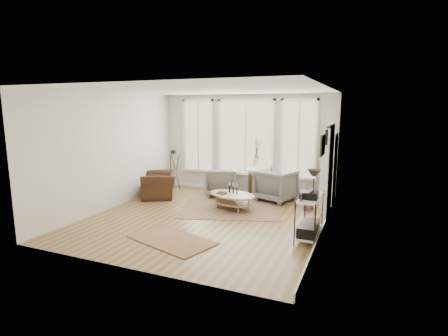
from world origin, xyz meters
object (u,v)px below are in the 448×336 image
at_px(bookcase, 329,169).
at_px(accent_chair, 160,185).
at_px(coffee_table, 232,197).
at_px(low_shelf, 310,213).
at_px(side_table, 256,166).
at_px(armchair_left, 221,181).
at_px(armchair_right, 276,185).

xyz_separation_m(bookcase, accent_chair, (-4.50, -0.96, -0.60)).
xyz_separation_m(bookcase, coffee_table, (-2.15, -1.30, -0.64)).
relative_size(low_shelf, side_table, 0.71).
xyz_separation_m(coffee_table, armchair_left, (-0.82, 1.22, 0.10)).
bearing_deg(accent_chair, low_shelf, 40.68).
bearing_deg(armchair_left, side_table, 169.90).
xyz_separation_m(bookcase, side_table, (-1.98, 0.10, -0.07)).
height_order(low_shelf, accent_chair, low_shelf).
bearing_deg(armchair_left, low_shelf, 119.82).
bearing_deg(side_table, coffee_table, -97.13).
distance_m(low_shelf, armchair_right, 2.80).
bearing_deg(armchair_right, armchair_left, 19.53).
relative_size(coffee_table, armchair_right, 1.53).
bearing_deg(side_table, low_shelf, -53.77).
bearing_deg(low_shelf, armchair_right, 117.68).
bearing_deg(armchair_left, armchair_right, 160.94).
height_order(bookcase, coffee_table, bookcase).
distance_m(low_shelf, armchair_left, 3.81).
bearing_deg(bookcase, armchair_right, -178.08).
relative_size(armchair_left, side_table, 0.49).
height_order(bookcase, low_shelf, bookcase).
distance_m(bookcase, armchair_right, 1.45).
xyz_separation_m(low_shelf, accent_chair, (-4.45, 1.56, -0.16)).
relative_size(low_shelf, armchair_left, 1.46).
relative_size(armchair_left, accent_chair, 0.83).
height_order(armchair_right, side_table, side_table).
relative_size(bookcase, low_shelf, 1.58).
distance_m(bookcase, side_table, 1.98).
relative_size(side_table, accent_chair, 1.71).
bearing_deg(accent_chair, bookcase, 72.06).
height_order(coffee_table, side_table, side_table).
distance_m(armchair_left, side_table, 1.12).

